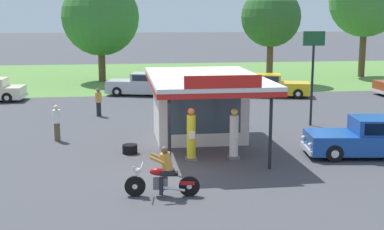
# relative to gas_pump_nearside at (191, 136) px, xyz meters

# --- Properties ---
(ground_plane) EXTENTS (300.00, 300.00, 0.00)m
(ground_plane) POSITION_rel_gas_pump_nearside_xyz_m (-0.63, -1.37, -0.93)
(ground_plane) COLOR #424247
(grass_verge_strip) EXTENTS (120.00, 24.00, 0.01)m
(grass_verge_strip) POSITION_rel_gas_pump_nearside_xyz_m (-0.63, 28.63, -0.92)
(grass_verge_strip) COLOR #56843D
(grass_verge_strip) RESTS_ON ground
(service_station_kiosk) EXTENTS (4.52, 7.62, 3.46)m
(service_station_kiosk) POSITION_rel_gas_pump_nearside_xyz_m (0.83, 3.19, 0.83)
(service_station_kiosk) COLOR silver
(service_station_kiosk) RESTS_ON ground
(gas_pump_nearside) EXTENTS (0.44, 0.44, 2.02)m
(gas_pump_nearside) POSITION_rel_gas_pump_nearside_xyz_m (0.00, 0.00, 0.00)
(gas_pump_nearside) COLOR slate
(gas_pump_nearside) RESTS_ON ground
(gas_pump_offside) EXTENTS (0.44, 0.44, 1.97)m
(gas_pump_offside) POSITION_rel_gas_pump_nearside_xyz_m (1.66, -0.00, -0.03)
(gas_pump_offside) COLOR slate
(gas_pump_offside) RESTS_ON ground
(motorcycle_with_rider) EXTENTS (2.29, 0.71, 1.58)m
(motorcycle_with_rider) POSITION_rel_gas_pump_nearside_xyz_m (-1.40, -3.94, -0.27)
(motorcycle_with_rider) COLOR black
(motorcycle_with_rider) RESTS_ON ground
(featured_classic_sedan) EXTENTS (5.56, 2.51, 1.54)m
(featured_classic_sedan) POSITION_rel_gas_pump_nearside_xyz_m (7.25, -0.41, -0.22)
(featured_classic_sedan) COLOR #19479E
(featured_classic_sedan) RESTS_ON ground
(parked_car_back_row_far_left) EXTENTS (5.27, 3.09, 1.52)m
(parked_car_back_row_far_left) POSITION_rel_gas_pump_nearside_xyz_m (7.62, 15.07, -0.24)
(parked_car_back_row_far_left) COLOR gold
(parked_car_back_row_far_left) RESTS_ON ground
(parked_car_back_row_far_right) EXTENTS (5.55, 3.12, 1.54)m
(parked_car_back_row_far_right) POSITION_rel_gas_pump_nearside_xyz_m (-0.92, 16.75, -0.22)
(parked_car_back_row_far_right) COLOR #B7B7BC
(parked_car_back_row_far_right) RESTS_ON ground
(bystander_standing_back_lot) EXTENTS (0.34, 0.34, 1.53)m
(bystander_standing_back_lot) POSITION_rel_gas_pump_nearside_xyz_m (-3.83, 9.44, -0.13)
(bystander_standing_back_lot) COLOR black
(bystander_standing_back_lot) RESTS_ON ground
(bystander_leaning_by_kiosk) EXTENTS (0.34, 0.34, 1.60)m
(bystander_leaning_by_kiosk) POSITION_rel_gas_pump_nearside_xyz_m (-5.44, 3.87, -0.09)
(bystander_leaning_by_kiosk) COLOR brown
(bystander_leaning_by_kiosk) RESTS_ON ground
(tree_oak_left) EXTENTS (6.33, 6.33, 9.86)m
(tree_oak_left) POSITION_rel_gas_pump_nearside_xyz_m (18.96, 25.06, 5.60)
(tree_oak_left) COLOR brown
(tree_oak_left) RESTS_ON ground
(tree_oak_far_right) EXTENTS (6.34, 6.34, 8.48)m
(tree_oak_far_right) POSITION_rel_gas_pump_nearside_xyz_m (-4.15, 24.94, 4.28)
(tree_oak_far_right) COLOR brown
(tree_oak_far_right) RESTS_ON ground
(tree_oak_right) EXTENTS (4.74, 4.74, 7.68)m
(tree_oak_right) POSITION_rel_gas_pump_nearside_xyz_m (9.46, 21.74, 4.27)
(tree_oak_right) COLOR brown
(tree_oak_right) RESTS_ON ground
(roadside_pole_sign) EXTENTS (1.10, 0.12, 4.69)m
(roadside_pole_sign) POSITION_rel_gas_pump_nearside_xyz_m (6.80, 5.49, 2.28)
(roadside_pole_sign) COLOR black
(roadside_pole_sign) RESTS_ON ground
(spare_tire_stack) EXTENTS (0.60, 0.60, 0.36)m
(spare_tire_stack) POSITION_rel_gas_pump_nearside_xyz_m (-2.31, 1.27, -0.75)
(spare_tire_stack) COLOR black
(spare_tire_stack) RESTS_ON ground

